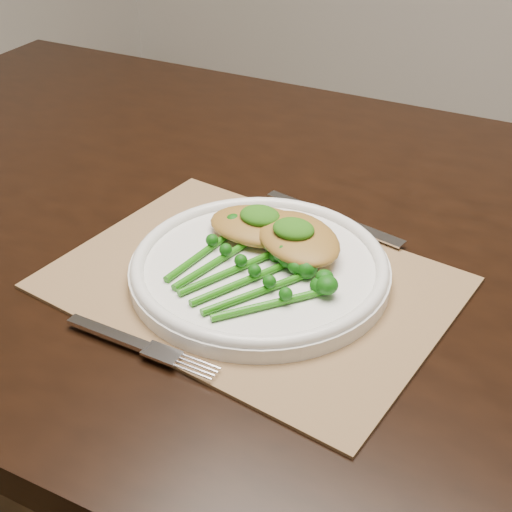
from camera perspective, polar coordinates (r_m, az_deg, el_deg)
The scene contains 10 objects.
dining_table at distance 1.13m, azimuth 2.28°, elevation -13.87°, with size 1.64×0.97×0.75m.
placemat at distance 0.78m, azimuth -0.38°, elevation -2.16°, with size 0.42×0.30×0.00m, color olive.
dinner_plate at distance 0.78m, azimuth 0.30°, elevation -0.89°, with size 0.29×0.29×0.03m.
knife at distance 0.90m, azimuth 5.14°, elevation 3.42°, with size 0.20×0.05×0.01m.
fork at distance 0.69m, azimuth -8.48°, elevation -7.38°, with size 0.17×0.02×0.01m.
chicken_fillet_left at distance 0.82m, azimuth 0.31°, elevation 2.42°, with size 0.12×0.08×0.02m, color #A87A31.
chicken_fillet_right at distance 0.79m, azimuth 3.39°, elevation 1.46°, with size 0.12×0.08×0.02m, color #A87A31.
pesto_dollop_left at distance 0.81m, azimuth 0.31°, elevation 3.24°, with size 0.05×0.04×0.02m, color #194E0B.
pesto_dollop_right at distance 0.78m, azimuth 3.02°, elevation 2.17°, with size 0.05×0.04×0.02m, color #194E0B.
broccolini_bundle at distance 0.75m, azimuth -1.80°, elevation -1.75°, with size 0.19×0.20×0.04m.
Camera 1 is at (0.26, -0.83, 1.21)m, focal length 50.00 mm.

